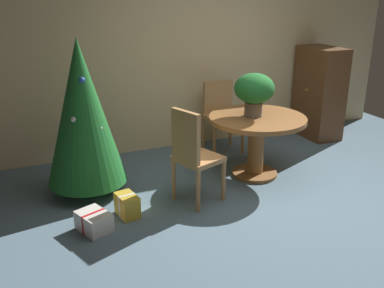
{
  "coord_description": "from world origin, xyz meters",
  "views": [
    {
      "loc": [
        -2.45,
        -3.26,
        2.13
      ],
      "look_at": [
        -0.86,
        0.49,
        0.64
      ],
      "focal_mm": 40.72,
      "sensor_mm": 36.0,
      "label": 1
    }
  ],
  "objects_px": {
    "flower_vase": "(254,90)",
    "holiday_tree": "(83,113)",
    "wooden_chair_left": "(193,153)",
    "gift_box_cream": "(94,222)",
    "wooden_cabinet": "(319,93)",
    "wooden_chair_far": "(221,112)",
    "gift_box_gold": "(127,205)",
    "round_dining_table": "(257,132)"
  },
  "relations": [
    {
      "from": "wooden_cabinet",
      "to": "wooden_chair_far",
      "type": "bearing_deg",
      "value": 179.42
    },
    {
      "from": "wooden_chair_far",
      "to": "gift_box_cream",
      "type": "height_order",
      "value": "wooden_chair_far"
    },
    {
      "from": "flower_vase",
      "to": "wooden_cabinet",
      "type": "xyz_separation_m",
      "value": [
        1.63,
        0.87,
        -0.37
      ]
    },
    {
      "from": "round_dining_table",
      "to": "wooden_chair_far",
      "type": "distance_m",
      "value": 0.92
    },
    {
      "from": "wooden_chair_far",
      "to": "wooden_chair_left",
      "type": "relative_size",
      "value": 0.94
    },
    {
      "from": "flower_vase",
      "to": "wooden_chair_far",
      "type": "height_order",
      "value": "flower_vase"
    },
    {
      "from": "gift_box_cream",
      "to": "wooden_cabinet",
      "type": "relative_size",
      "value": 0.29
    },
    {
      "from": "flower_vase",
      "to": "gift_box_gold",
      "type": "relative_size",
      "value": 1.7
    },
    {
      "from": "round_dining_table",
      "to": "holiday_tree",
      "type": "xyz_separation_m",
      "value": [
        -1.9,
        0.32,
        0.36
      ]
    },
    {
      "from": "round_dining_table",
      "to": "wooden_chair_left",
      "type": "height_order",
      "value": "wooden_chair_left"
    },
    {
      "from": "wooden_chair_far",
      "to": "holiday_tree",
      "type": "relative_size",
      "value": 0.57
    },
    {
      "from": "round_dining_table",
      "to": "wooden_chair_left",
      "type": "xyz_separation_m",
      "value": [
        -0.95,
        -0.35,
        0.01
      ]
    },
    {
      "from": "gift_box_cream",
      "to": "wooden_cabinet",
      "type": "height_order",
      "value": "wooden_cabinet"
    },
    {
      "from": "wooden_chair_left",
      "to": "wooden_chair_far",
      "type": "bearing_deg",
      "value": 53.23
    },
    {
      "from": "wooden_chair_far",
      "to": "gift_box_cream",
      "type": "xyz_separation_m",
      "value": [
        -2.01,
        -1.43,
        -0.45
      ]
    },
    {
      "from": "wooden_chair_left",
      "to": "gift_box_gold",
      "type": "height_order",
      "value": "wooden_chair_left"
    },
    {
      "from": "holiday_tree",
      "to": "gift_box_cream",
      "type": "bearing_deg",
      "value": -97.35
    },
    {
      "from": "flower_vase",
      "to": "holiday_tree",
      "type": "bearing_deg",
      "value": 171.36
    },
    {
      "from": "wooden_chair_far",
      "to": "holiday_tree",
      "type": "xyz_separation_m",
      "value": [
        -1.9,
        -0.61,
        0.35
      ]
    },
    {
      "from": "wooden_chair_left",
      "to": "wooden_cabinet",
      "type": "bearing_deg",
      "value": 26.29
    },
    {
      "from": "wooden_chair_left",
      "to": "gift_box_cream",
      "type": "relative_size",
      "value": 2.67
    },
    {
      "from": "wooden_chair_far",
      "to": "wooden_chair_left",
      "type": "bearing_deg",
      "value": -126.77
    },
    {
      "from": "holiday_tree",
      "to": "wooden_cabinet",
      "type": "relative_size",
      "value": 1.27
    },
    {
      "from": "holiday_tree",
      "to": "gift_box_gold",
      "type": "height_order",
      "value": "holiday_tree"
    },
    {
      "from": "wooden_chair_far",
      "to": "wooden_cabinet",
      "type": "relative_size",
      "value": 0.72
    },
    {
      "from": "round_dining_table",
      "to": "wooden_chair_left",
      "type": "relative_size",
      "value": 1.11
    },
    {
      "from": "wooden_chair_far",
      "to": "round_dining_table",
      "type": "bearing_deg",
      "value": -90.0
    },
    {
      "from": "wooden_chair_left",
      "to": "gift_box_cream",
      "type": "distance_m",
      "value": 1.17
    },
    {
      "from": "holiday_tree",
      "to": "wooden_cabinet",
      "type": "xyz_separation_m",
      "value": [
        3.49,
        0.59,
        -0.24
      ]
    },
    {
      "from": "wooden_chair_left",
      "to": "round_dining_table",
      "type": "bearing_deg",
      "value": 20.0
    },
    {
      "from": "wooden_chair_left",
      "to": "holiday_tree",
      "type": "distance_m",
      "value": 1.21
    },
    {
      "from": "round_dining_table",
      "to": "wooden_cabinet",
      "type": "relative_size",
      "value": 0.85
    },
    {
      "from": "wooden_chair_far",
      "to": "wooden_cabinet",
      "type": "height_order",
      "value": "wooden_cabinet"
    },
    {
      "from": "flower_vase",
      "to": "holiday_tree",
      "type": "relative_size",
      "value": 0.3
    },
    {
      "from": "flower_vase",
      "to": "gift_box_gold",
      "type": "distance_m",
      "value": 1.9
    },
    {
      "from": "holiday_tree",
      "to": "flower_vase",
      "type": "bearing_deg",
      "value": -8.64
    },
    {
      "from": "round_dining_table",
      "to": "wooden_chair_far",
      "type": "xyz_separation_m",
      "value": [
        0.0,
        0.92,
        0.0
      ]
    },
    {
      "from": "round_dining_table",
      "to": "holiday_tree",
      "type": "bearing_deg",
      "value": 170.49
    },
    {
      "from": "wooden_cabinet",
      "to": "round_dining_table",
      "type": "bearing_deg",
      "value": -150.25
    },
    {
      "from": "round_dining_table",
      "to": "wooden_cabinet",
      "type": "xyz_separation_m",
      "value": [
        1.59,
        0.91,
        0.12
      ]
    },
    {
      "from": "wooden_cabinet",
      "to": "gift_box_gold",
      "type": "bearing_deg",
      "value": -158.6
    },
    {
      "from": "round_dining_table",
      "to": "gift_box_cream",
      "type": "distance_m",
      "value": 2.12
    }
  ]
}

